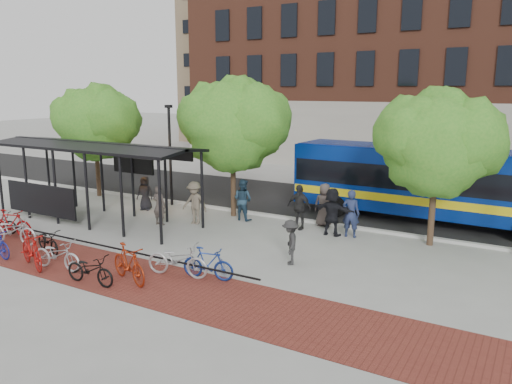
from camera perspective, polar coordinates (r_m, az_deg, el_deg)
The scene contains 30 objects.
ground at distance 19.51m, azimuth -0.41°, elevation -5.91°, with size 160.00×160.00×0.00m, color #9E9E99.
asphalt_street at distance 26.47m, azimuth 8.45°, elevation -1.30°, with size 160.00×8.00×0.01m, color black.
curb at distance 22.89m, azimuth 4.71°, elevation -3.13°, with size 160.00×0.25×0.12m, color #B7B7B2.
brick_strip at distance 16.96m, azimuth -15.17°, elevation -9.09°, with size 24.00×3.00×0.01m, color maroon.
bike_rack_rail at distance 18.44m, azimuth -16.05°, elevation -7.45°, with size 12.00×0.05×0.95m, color black.
building_tower at distance 62.19m, azimuth 6.07°, elevation 20.06°, with size 22.00×22.00×30.00m, color #7A664C.
bus_shelter at distance 23.66m, azimuth -18.29°, elevation 4.06°, with size 10.60×3.07×3.60m.
tree_a at distance 28.89m, azimuth -17.78°, elevation 7.85°, with size 4.90×4.00×6.18m.
tree_b at distance 23.02m, azimuth -2.42°, elevation 8.10°, with size 5.15×4.20×6.47m.
tree_c at distance 19.73m, azimuth 20.29°, elevation 5.60°, with size 4.66×3.80×5.92m.
lamp_post_left at distance 25.80m, azimuth -9.79°, elevation 4.51°, with size 0.35×0.20×5.12m.
bus at distance 23.49m, azimuth 19.48°, elevation 1.27°, with size 12.50×3.27×3.35m.
bike_1 at distance 22.48m, azimuth -26.22°, elevation -3.25°, with size 0.54×1.91×1.15m, color maroon.
bike_2 at distance 21.43m, azimuth -26.09°, elevation -3.94°, with size 0.75×2.15×1.13m, color #ABAAAD.
bike_4 at distance 19.91m, azimuth -22.67°, elevation -5.15°, with size 0.59×1.69×0.89m, color black.
bike_5 at distance 18.43m, azimuth -24.28°, elevation -6.03°, with size 0.58×2.07×1.24m, color #9A110E.
bike_6 at distance 17.94m, azimuth -21.79°, elevation -6.66°, with size 0.68×1.95×1.02m, color #AFAFB1.
bike_8 at distance 16.28m, azimuth -18.43°, elevation -8.39°, with size 0.64×1.83×0.96m, color black.
bike_9 at distance 16.10m, azimuth -14.35°, elevation -7.92°, with size 0.56×1.99×1.20m, color maroon.
bike_10 at distance 16.27m, azimuth -8.96°, elevation -7.64°, with size 0.74×2.12×1.11m, color #ABABAD.
bike_11 at distance 15.91m, azimuth -5.51°, elevation -8.13°, with size 0.49×1.74×1.04m, color navy.
pedestrian_0 at distance 25.30m, azimuth -12.56°, elevation -0.12°, with size 0.82×0.54×1.68m, color black.
pedestrian_1 at distance 22.36m, azimuth -11.00°, elevation -1.50°, with size 0.64×0.42×1.77m, color #453C37.
pedestrian_2 at distance 22.74m, azimuth -1.52°, elevation -0.89°, with size 0.92×0.72×1.90m, color #21394E.
pedestrian_3 at distance 22.24m, azimuth -7.02°, elevation -1.24°, with size 1.23×0.71×1.91m, color #655A4B.
pedestrian_4 at distance 21.35m, azimuth 4.93°, elevation -1.71°, with size 1.14×0.47×1.94m, color black.
pedestrian_5 at distance 20.59m, azimuth 8.71°, elevation -2.25°, with size 1.83×0.58×1.98m, color black.
pedestrian_6 at distance 21.95m, azimuth 7.82°, elevation -1.46°, with size 0.93×0.60×1.89m, color #453B37.
pedestrian_7 at distance 20.47m, azimuth 10.79°, elevation -2.43°, with size 0.71×0.47×1.96m, color #20294B.
pedestrian_9 at distance 17.12m, azimuth 3.94°, elevation -5.75°, with size 1.01×0.58×1.56m, color #272727.
Camera 1 is at (9.48, -16.00, 5.91)m, focal length 35.00 mm.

